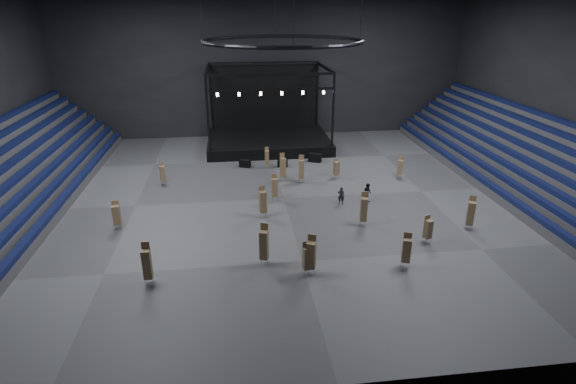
{
  "coord_description": "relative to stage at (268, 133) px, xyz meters",
  "views": [
    {
      "loc": [
        -4.05,
        -35.58,
        15.5
      ],
      "look_at": [
        0.14,
        -2.0,
        1.4
      ],
      "focal_mm": 28.0,
      "sensor_mm": 36.0,
      "label": 1
    }
  ],
  "objects": [
    {
      "name": "chair_stack_1",
      "position": [
        0.43,
        -12.03,
        -0.07
      ],
      "size": [
        0.59,
        0.59,
        2.73
      ],
      "rotation": [
        0.0,
        0.0,
        0.25
      ],
      "color": "silver",
      "rests_on": "floor"
    },
    {
      "name": "chair_stack_4",
      "position": [
        -2.46,
        -26.75,
        0.01
      ],
      "size": [
        0.65,
        0.65,
        2.87
      ],
      "rotation": [
        0.0,
        0.0,
        -0.32
      ],
      "color": "silver",
      "rests_on": "floor"
    },
    {
      "name": "chair_stack_15",
      "position": [
        13.05,
        -23.77,
        -0.08
      ],
      "size": [
        0.66,
        0.66,
        2.66
      ],
      "rotation": [
        0.0,
        0.0,
        -0.41
      ],
      "color": "silver",
      "rests_on": "floor"
    },
    {
      "name": "chair_stack_0",
      "position": [
        5.58,
        -12.09,
        -0.37
      ],
      "size": [
        0.59,
        0.59,
        2.02
      ],
      "rotation": [
        0.0,
        0.0,
        0.33
      ],
      "color": "silver",
      "rests_on": "floor"
    },
    {
      "name": "chair_stack_9",
      "position": [
        -9.5,
        -28.1,
        -0.05
      ],
      "size": [
        0.5,
        0.5,
        2.76
      ],
      "rotation": [
        0.0,
        0.0,
        -0.03
      ],
      "color": "silver",
      "rests_on": "floor"
    },
    {
      "name": "chair_stack_7",
      "position": [
        -10.75,
        -11.73,
        -0.31
      ],
      "size": [
        0.51,
        0.51,
        2.21
      ],
      "rotation": [
        0.0,
        0.0,
        0.29
      ],
      "color": "silver",
      "rests_on": "floor"
    },
    {
      "name": "floor",
      "position": [
        -0.0,
        -16.24,
        -1.45
      ],
      "size": [
        50.0,
        50.0,
        0.0
      ],
      "primitive_type": "plane",
      "color": "#4F4F52",
      "rests_on": "ground"
    },
    {
      "name": "stage",
      "position": [
        0.0,
        0.0,
        0.0
      ],
      "size": [
        14.0,
        10.0,
        9.2
      ],
      "color": "black",
      "rests_on": "floor"
    },
    {
      "name": "man_center",
      "position": [
        4.65,
        -18.06,
        -0.68
      ],
      "size": [
        0.65,
        0.52,
        1.54
      ],
      "primitive_type": "imported",
      "rotation": [
        0.0,
        0.0,
        2.82
      ],
      "color": "black",
      "rests_on": "floor"
    },
    {
      "name": "chair_stack_16",
      "position": [
        2.08,
        -12.77,
        -0.07
      ],
      "size": [
        0.59,
        0.59,
        2.69
      ],
      "rotation": [
        0.0,
        0.0,
        -0.14
      ],
      "color": "silver",
      "rests_on": "floor"
    },
    {
      "name": "crew_member",
      "position": [
        7.05,
        -17.64,
        -0.66
      ],
      "size": [
        0.79,
        0.91,
        1.58
      ],
      "primitive_type": "imported",
      "rotation": [
        0.0,
        0.0,
        1.86
      ],
      "color": "black",
      "rests_on": "floor"
    },
    {
      "name": "chair_stack_12",
      "position": [
        -0.78,
        -8.23,
        -0.32
      ],
      "size": [
        0.45,
        0.45,
        2.21
      ],
      "rotation": [
        0.0,
        0.0,
        -0.11
      ],
      "color": "silver",
      "rests_on": "floor"
    },
    {
      "name": "chair_stack_13",
      "position": [
        5.39,
        -22.16,
        -0.07
      ],
      "size": [
        0.58,
        0.58,
        2.71
      ],
      "rotation": [
        0.0,
        0.0,
        -0.2
      ],
      "color": "silver",
      "rests_on": "floor"
    },
    {
      "name": "wall_right",
      "position": [
        25.0,
        -16.24,
        7.55
      ],
      "size": [
        0.2,
        42.0,
        18.0
      ],
      "primitive_type": "cube",
      "color": "black",
      "rests_on": "ground"
    },
    {
      "name": "chair_stack_6",
      "position": [
        6.43,
        -28.22,
        -0.19
      ],
      "size": [
        0.66,
        0.66,
        2.39
      ],
      "rotation": [
        0.0,
        0.0,
        -0.32
      ],
      "color": "silver",
      "rests_on": "floor"
    },
    {
      "name": "chair_stack_14",
      "position": [
        0.04,
        -28.23,
        -0.31
      ],
      "size": [
        0.52,
        0.52,
        2.2
      ],
      "rotation": [
        0.0,
        0.0,
        0.21
      ],
      "color": "silver",
      "rests_on": "floor"
    },
    {
      "name": "bleachers_right",
      "position": [
        22.94,
        -16.24,
        0.28
      ],
      "size": [
        7.2,
        40.0,
        6.4
      ],
      "color": "#4A4A4C",
      "rests_on": "floor"
    },
    {
      "name": "chair_stack_10",
      "position": [
        -0.81,
        -16.74,
        -0.18
      ],
      "size": [
        0.54,
        0.54,
        2.43
      ],
      "rotation": [
        0.0,
        0.0,
        -0.07
      ],
      "color": "silver",
      "rests_on": "floor"
    },
    {
      "name": "chair_stack_2",
      "position": [
        -12.95,
        -20.46,
        -0.25
      ],
      "size": [
        0.56,
        0.56,
        2.25
      ],
      "rotation": [
        0.0,
        0.0,
        0.08
      ],
      "color": "silver",
      "rests_on": "floor"
    },
    {
      "name": "chair_stack_3",
      "position": [
        -2.04,
        -19.76,
        -0.1
      ],
      "size": [
        0.62,
        0.62,
        2.61
      ],
      "rotation": [
        0.0,
        0.0,
        0.24
      ],
      "color": "silver",
      "rests_on": "floor"
    },
    {
      "name": "chair_stack_8",
      "position": [
        11.7,
        -12.75,
        -0.3
      ],
      "size": [
        0.62,
        0.62,
        2.16
      ],
      "rotation": [
        0.0,
        0.0,
        -0.34
      ],
      "color": "silver",
      "rests_on": "floor"
    },
    {
      "name": "chair_stack_5",
      "position": [
        9.11,
        -25.33,
        -0.35
      ],
      "size": [
        0.6,
        0.6,
        2.07
      ],
      "rotation": [
        0.0,
        0.0,
        0.37
      ],
      "color": "silver",
      "rests_on": "floor"
    },
    {
      "name": "flight_case_mid",
      "position": [
        0.84,
        -8.03,
        -1.1
      ],
      "size": [
        1.12,
        0.71,
        0.69
      ],
      "primitive_type": "cube",
      "rotation": [
        0.0,
        0.0,
        -0.19
      ],
      "color": "black",
      "rests_on": "floor"
    },
    {
      "name": "flight_case_right",
      "position": [
        4.48,
        -6.84,
        -1.0
      ],
      "size": [
        1.51,
        1.16,
        0.9
      ],
      "primitive_type": "cube",
      "rotation": [
        0.0,
        0.0,
        -0.4
      ],
      "color": "black",
      "rests_on": "floor"
    },
    {
      "name": "flight_case_left",
      "position": [
        -3.02,
        -7.65,
        -1.07
      ],
      "size": [
        1.26,
        0.95,
        0.75
      ],
      "primitive_type": "cube",
      "rotation": [
        0.0,
        0.0,
        -0.39
      ],
      "color": "black",
      "rests_on": "floor"
    },
    {
      "name": "chair_stack_11",
      "position": [
        0.32,
        -28.22,
        -0.07
      ],
      "size": [
        0.7,
        0.7,
        2.65
      ],
      "rotation": [
        0.0,
        0.0,
        -0.38
      ],
      "color": "silver",
      "rests_on": "floor"
    },
    {
      "name": "wall_back",
      "position": [
        -0.0,
        4.76,
        7.55
      ],
      "size": [
        50.0,
        0.2,
        18.0
      ],
      "primitive_type": "cube",
      "color": "black",
      "rests_on": "ground"
    },
    {
      "name": "truss_ring",
      "position": [
        -0.0,
        -16.24,
        11.55
      ],
      "size": [
        12.3,
        12.3,
        5.15
      ],
      "color": "black",
      "rests_on": "ceiling"
    },
    {
      "name": "wall_front",
      "position": [
        -0.0,
        -37.24,
        7.55
      ],
      "size": [
        50.0,
        0.2,
        18.0
      ],
      "primitive_type": "cube",
      "color": "black",
      "rests_on": "ground"
    }
  ]
}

